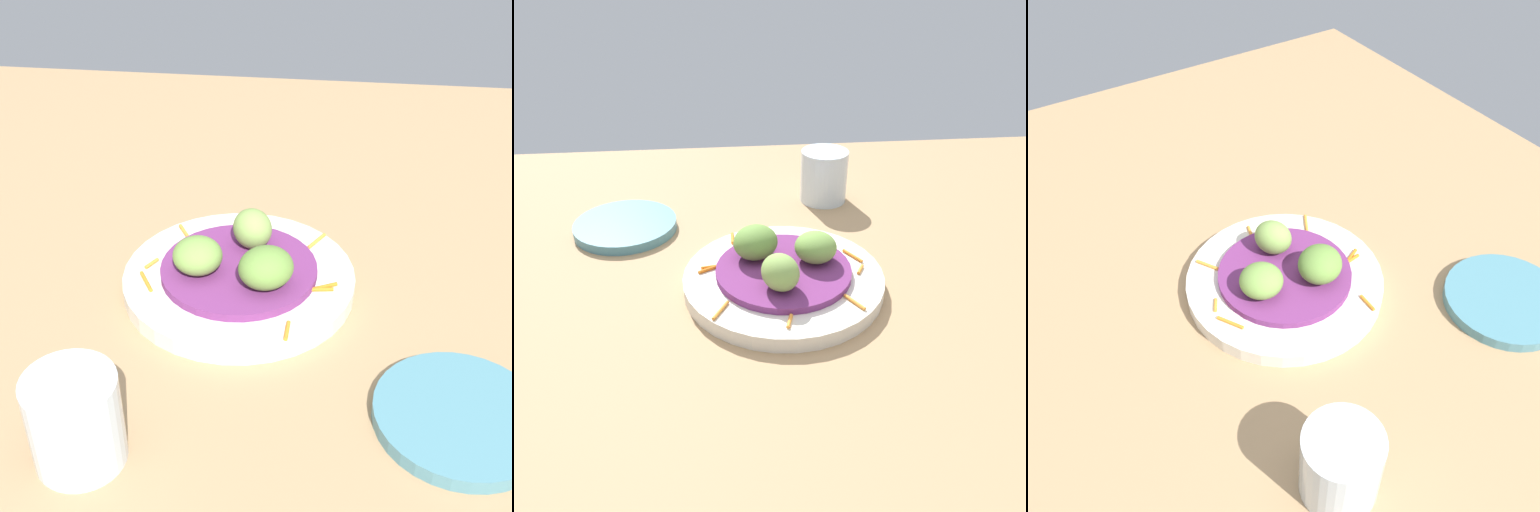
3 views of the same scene
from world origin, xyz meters
The scene contains 9 objects.
table_surface centered at (0.00, 0.00, 1.00)cm, with size 110.00×110.00×2.00cm, color tan.
main_plate centered at (5.64, 3.19, 2.94)cm, with size 23.90×23.90×1.87cm, color silver.
cabbage_bed centered at (5.64, 3.19, 4.31)cm, with size 16.13×16.13×0.87cm, color #702D6B.
carrot_garnish centered at (4.77, 4.18, 4.07)cm, with size 20.35×20.27×0.40cm.
guac_scoop_left centered at (6.91, -0.80, 6.57)cm, with size 4.99×5.07×3.65cm, color #759E47.
guac_scoop_center centered at (8.46, 6.27, 6.77)cm, with size 5.57×5.17×4.05cm, color olive.
guac_scoop_right centered at (1.56, 4.09, 6.80)cm, with size 4.07×4.78×4.12cm, color #84A851.
side_plate_small centered at (22.07, 23.96, 2.68)cm, with size 14.49×14.49×1.36cm, color teal.
water_glass centered at (29.25, -6.09, 6.05)cm, with size 7.30×7.30×8.09cm, color silver.
Camera 2 is at (-46.34, 10.13, 38.67)cm, focal length 37.01 mm.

